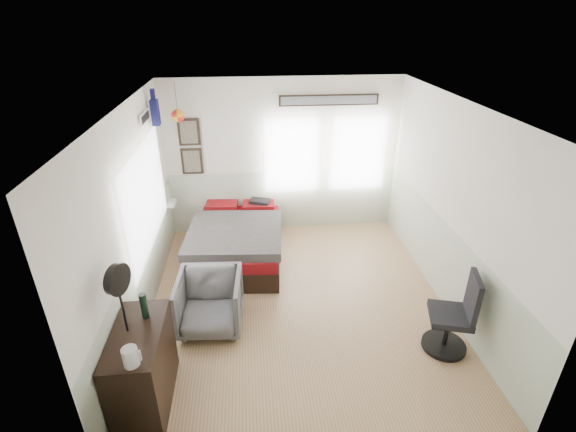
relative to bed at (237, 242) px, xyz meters
name	(u,v)px	position (x,y,z in m)	size (l,w,h in m)	color
ground_plane	(298,303)	(0.84, -1.24, -0.31)	(4.00, 4.50, 0.01)	#94744B
room_shell	(291,191)	(0.76, -1.05, 1.31)	(4.02, 4.52, 2.71)	beige
wall_decor	(214,120)	(-0.26, 0.72, 1.79)	(3.55, 1.32, 1.44)	#2F2218
bed	(237,242)	(0.00, 0.00, 0.00)	(1.54, 2.06, 0.62)	black
dresser	(143,368)	(-0.90, -2.67, 0.15)	(0.48, 1.00, 0.90)	black
armchair	(210,302)	(-0.32, -1.58, 0.06)	(0.78, 0.80, 0.73)	#525156
nightstand	(261,222)	(0.41, 0.77, -0.06)	(0.48, 0.38, 0.48)	black
task_chair	(454,320)	(2.55, -2.27, 0.12)	(0.57, 0.57, 1.04)	black
kettle	(131,357)	(-0.83, -3.07, 0.69)	(0.16, 0.14, 0.18)	silver
bottle	(144,306)	(-0.84, -2.45, 0.74)	(0.07, 0.07, 0.28)	black
stand_fan	(118,280)	(-0.97, -2.63, 1.18)	(0.18, 0.30, 0.75)	black
black_bag	(260,205)	(0.41, 0.77, 0.28)	(0.34, 0.22, 0.20)	black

